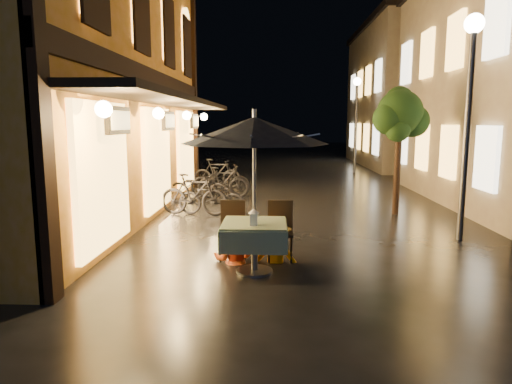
{
  "coord_description": "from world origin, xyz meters",
  "views": [
    {
      "loc": [
        -0.62,
        -6.83,
        2.27
      ],
      "look_at": [
        -0.92,
        0.48,
        1.15
      ],
      "focal_mm": 32.0,
      "sensor_mm": 36.0,
      "label": 1
    }
  ],
  "objects_px": {
    "patio_umbrella": "(254,131)",
    "bicycle_0": "(212,197)",
    "cafe_table": "(254,235)",
    "streetlamp_near": "(470,87)",
    "table_lantern": "(254,216)",
    "person_orange": "(234,219)",
    "person_yellow": "(276,220)"
  },
  "relations": [
    {
      "from": "table_lantern",
      "to": "person_orange",
      "type": "height_order",
      "value": "person_orange"
    },
    {
      "from": "streetlamp_near",
      "to": "person_orange",
      "type": "distance_m",
      "value": 5.07
    },
    {
      "from": "cafe_table",
      "to": "streetlamp_near",
      "type": "bearing_deg",
      "value": 28.43
    },
    {
      "from": "streetlamp_near",
      "to": "patio_umbrella",
      "type": "bearing_deg",
      "value": -151.57
    },
    {
      "from": "cafe_table",
      "to": "patio_umbrella",
      "type": "height_order",
      "value": "patio_umbrella"
    },
    {
      "from": "table_lantern",
      "to": "person_yellow",
      "type": "relative_size",
      "value": 0.18
    },
    {
      "from": "person_orange",
      "to": "bicycle_0",
      "type": "bearing_deg",
      "value": -73.79
    },
    {
      "from": "table_lantern",
      "to": "cafe_table",
      "type": "bearing_deg",
      "value": 90.0
    },
    {
      "from": "streetlamp_near",
      "to": "person_orange",
      "type": "height_order",
      "value": "streetlamp_near"
    },
    {
      "from": "table_lantern",
      "to": "person_yellow",
      "type": "bearing_deg",
      "value": 67.67
    },
    {
      "from": "table_lantern",
      "to": "person_yellow",
      "type": "height_order",
      "value": "person_yellow"
    },
    {
      "from": "streetlamp_near",
      "to": "person_orange",
      "type": "bearing_deg",
      "value": -159.83
    },
    {
      "from": "patio_umbrella",
      "to": "streetlamp_near",
      "type": "bearing_deg",
      "value": 28.43
    },
    {
      "from": "cafe_table",
      "to": "patio_umbrella",
      "type": "bearing_deg",
      "value": 36.87
    },
    {
      "from": "person_orange",
      "to": "person_yellow",
      "type": "xyz_separation_m",
      "value": [
        0.69,
        0.05,
        -0.01
      ]
    },
    {
      "from": "person_orange",
      "to": "table_lantern",
      "type": "bearing_deg",
      "value": 118.85
    },
    {
      "from": "cafe_table",
      "to": "person_yellow",
      "type": "bearing_deg",
      "value": 61.18
    },
    {
      "from": "cafe_table",
      "to": "bicycle_0",
      "type": "distance_m",
      "value": 4.45
    },
    {
      "from": "cafe_table",
      "to": "patio_umbrella",
      "type": "distance_m",
      "value": 1.56
    },
    {
      "from": "person_yellow",
      "to": "bicycle_0",
      "type": "distance_m",
      "value": 4.01
    },
    {
      "from": "person_yellow",
      "to": "bicycle_0",
      "type": "height_order",
      "value": "person_yellow"
    },
    {
      "from": "person_orange",
      "to": "person_yellow",
      "type": "height_order",
      "value": "person_orange"
    },
    {
      "from": "streetlamp_near",
      "to": "table_lantern",
      "type": "relative_size",
      "value": 16.92
    },
    {
      "from": "streetlamp_near",
      "to": "cafe_table",
      "type": "relative_size",
      "value": 4.27
    },
    {
      "from": "person_orange",
      "to": "person_yellow",
      "type": "bearing_deg",
      "value": -173.13
    },
    {
      "from": "patio_umbrella",
      "to": "bicycle_0",
      "type": "distance_m",
      "value": 4.77
    },
    {
      "from": "streetlamp_near",
      "to": "bicycle_0",
      "type": "relative_size",
      "value": 2.51
    },
    {
      "from": "patio_umbrella",
      "to": "person_yellow",
      "type": "relative_size",
      "value": 1.78
    },
    {
      "from": "patio_umbrella",
      "to": "table_lantern",
      "type": "xyz_separation_m",
      "value": [
        0.0,
        -0.2,
        -1.23
      ]
    },
    {
      "from": "cafe_table",
      "to": "person_orange",
      "type": "height_order",
      "value": "person_orange"
    },
    {
      "from": "person_yellow",
      "to": "bicycle_0",
      "type": "relative_size",
      "value": 0.82
    },
    {
      "from": "cafe_table",
      "to": "bicycle_0",
      "type": "height_order",
      "value": "bicycle_0"
    }
  ]
}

